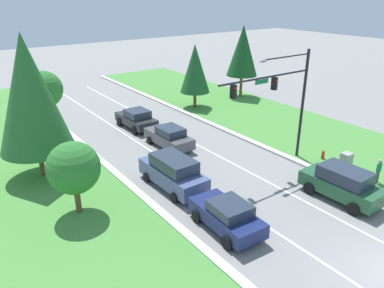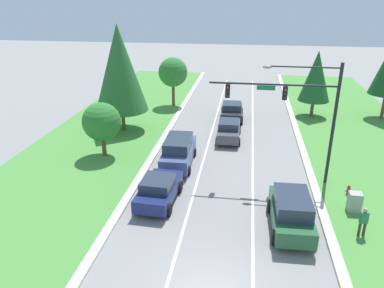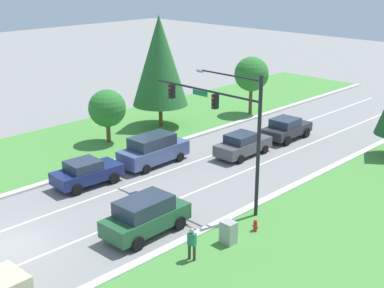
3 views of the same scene
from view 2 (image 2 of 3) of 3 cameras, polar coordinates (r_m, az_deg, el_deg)
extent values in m
cube|color=beige|center=(17.68, -17.16, -19.27)|extent=(0.50, 90.00, 0.15)
cylinder|color=black|center=(24.41, 20.72, 2.48)|extent=(0.20, 0.20, 7.76)
cylinder|color=black|center=(23.20, 12.20, 8.86)|extent=(7.66, 0.12, 0.12)
cube|color=#147042|center=(23.23, 11.20, 8.39)|extent=(1.10, 0.04, 0.28)
cylinder|color=black|center=(23.16, 16.74, 11.16)|extent=(4.21, 0.09, 0.09)
ellipsoid|color=gray|center=(22.97, 11.44, 11.44)|extent=(0.56, 0.28, 0.20)
cube|color=black|center=(23.37, 13.98, 7.54)|extent=(0.28, 0.32, 0.80)
sphere|color=red|center=(23.16, 14.07, 7.99)|extent=(0.16, 0.16, 0.16)
sphere|color=#2D2D2D|center=(23.21, 14.02, 7.44)|extent=(0.16, 0.16, 0.16)
sphere|color=#2D2D2D|center=(23.27, 13.96, 6.88)|extent=(0.16, 0.16, 0.16)
cube|color=black|center=(23.29, 5.46, 8.04)|extent=(0.28, 0.32, 0.80)
sphere|color=red|center=(23.07, 5.45, 8.50)|extent=(0.16, 0.16, 0.16)
sphere|color=#2D2D2D|center=(23.13, 5.43, 7.94)|extent=(0.16, 0.16, 0.16)
sphere|color=#2D2D2D|center=(23.19, 5.41, 7.39)|extent=(0.16, 0.16, 0.16)
cube|color=#235633|center=(20.36, 14.81, -10.40)|extent=(2.05, 4.70, 0.84)
cube|color=#283342|center=(19.85, 15.08, -8.62)|extent=(1.80, 2.84, 0.77)
cylinder|color=black|center=(21.95, 16.70, -9.36)|extent=(0.26, 0.75, 0.74)
cylinder|color=black|center=(21.68, 11.76, -9.25)|extent=(0.26, 0.75, 0.74)
cylinder|color=black|center=(19.58, 18.00, -13.72)|extent=(0.26, 0.75, 0.74)
cylinder|color=black|center=(19.28, 12.38, -13.68)|extent=(0.26, 0.75, 0.74)
cube|color=#4C4C51|center=(31.54, 5.62, 1.99)|extent=(1.88, 4.59, 0.78)
cube|color=#283342|center=(31.05, 5.65, 3.01)|extent=(1.65, 2.08, 0.58)
cylinder|color=black|center=(32.99, 7.22, 2.11)|extent=(0.25, 0.61, 0.61)
cylinder|color=black|center=(33.03, 4.17, 2.26)|extent=(0.25, 0.61, 0.61)
cylinder|color=black|center=(30.35, 7.15, 0.31)|extent=(0.25, 0.61, 0.61)
cylinder|color=black|center=(30.39, 3.84, 0.47)|extent=(0.25, 0.61, 0.61)
cube|color=#475684|center=(26.68, -2.05, -1.52)|extent=(2.02, 5.11, 0.98)
cube|color=#283342|center=(26.22, -2.12, 0.12)|extent=(1.78, 3.08, 0.76)
cylinder|color=black|center=(28.17, 0.36, -1.26)|extent=(0.25, 0.62, 0.62)
cylinder|color=black|center=(28.44, -3.39, -1.07)|extent=(0.25, 0.62, 0.62)
cylinder|color=black|center=(25.34, -0.51, -4.06)|extent=(0.25, 0.62, 0.62)
cylinder|color=black|center=(25.64, -4.67, -3.81)|extent=(0.25, 0.62, 0.62)
cube|color=#28282D|center=(36.59, 6.09, 4.87)|extent=(2.08, 4.49, 0.69)
cube|color=#283342|center=(36.15, 6.12, 5.74)|extent=(1.81, 2.04, 0.62)
cylinder|color=black|center=(38.01, 7.55, 4.92)|extent=(0.26, 0.76, 0.76)
cylinder|color=black|center=(38.02, 4.67, 5.04)|extent=(0.26, 0.76, 0.76)
cylinder|color=black|center=(35.39, 7.57, 3.62)|extent=(0.26, 0.76, 0.76)
cylinder|color=black|center=(35.41, 4.48, 3.75)|extent=(0.26, 0.76, 0.76)
cube|color=navy|center=(22.11, -5.03, -7.12)|extent=(2.11, 4.36, 0.74)
cube|color=#283342|center=(21.59, -5.28, -5.95)|extent=(1.80, 2.00, 0.55)
cylinder|color=black|center=(23.19, -1.88, -6.59)|extent=(0.28, 0.71, 0.70)
cylinder|color=black|center=(23.64, -6.28, -6.13)|extent=(0.28, 0.71, 0.70)
cylinder|color=black|center=(20.98, -3.56, -9.98)|extent=(0.28, 0.71, 0.70)
cylinder|color=black|center=(21.48, -8.40, -9.37)|extent=(0.28, 0.71, 0.70)
cube|color=#9E9E99|center=(22.95, 23.51, -8.21)|extent=(0.70, 0.60, 1.22)
cylinder|color=#42382D|center=(21.01, 24.13, -11.86)|extent=(0.14, 0.14, 0.84)
cylinder|color=#42382D|center=(21.13, 24.75, -11.76)|extent=(0.14, 0.14, 0.84)
cube|color=#287556|center=(20.70, 24.75, -10.14)|extent=(0.42, 0.31, 0.60)
sphere|color=tan|center=(20.49, 24.95, -9.10)|extent=(0.22, 0.22, 0.22)
cylinder|color=red|center=(24.77, 22.72, -6.68)|extent=(0.20, 0.20, 0.55)
sphere|color=red|center=(24.62, 22.83, -6.00)|extent=(0.18, 0.18, 0.18)
cylinder|color=red|center=(24.72, 22.45, -6.62)|extent=(0.10, 0.09, 0.09)
cylinder|color=red|center=(24.79, 22.99, -6.63)|extent=(0.10, 0.09, 0.09)
cylinder|color=brown|center=(38.89, 17.81, 5.15)|extent=(0.32, 0.32, 1.68)
cone|color=#1E5628|center=(38.14, 18.38, 9.79)|extent=(2.99, 2.99, 4.79)
cylinder|color=brown|center=(28.70, -13.27, -0.28)|extent=(0.32, 0.32, 1.69)
sphere|color=#2D752D|center=(28.05, -13.61, 3.32)|extent=(2.82, 2.82, 2.82)
cylinder|color=brown|center=(40.76, 27.15, 5.09)|extent=(0.32, 0.32, 2.49)
cylinder|color=brown|center=(40.65, -2.86, 7.53)|extent=(0.32, 0.32, 2.55)
sphere|color=#2D752D|center=(40.11, -2.92, 10.88)|extent=(3.07, 3.07, 3.07)
cylinder|color=brown|center=(33.75, -10.42, 3.58)|extent=(0.32, 0.32, 1.94)
cone|color=#28662D|center=(32.61, -10.98, 11.26)|extent=(4.54, 4.54, 7.26)
camera|label=1|loc=(16.92, -60.06, 11.10)|focal=35.00mm
camera|label=3|loc=(21.34, 95.77, 2.16)|focal=50.00mm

